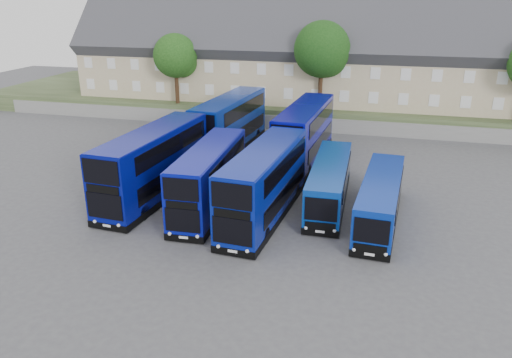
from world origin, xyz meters
The scene contains 13 objects.
ground centered at (0.00, 0.00, 0.00)m, with size 120.00×120.00×0.00m, color #4C4B51.
retaining_wall centered at (0.00, 24.00, 0.75)m, with size 70.00×0.40×1.50m, color slate.
earth_bank centered at (0.00, 34.00, 1.00)m, with size 80.00×20.00×2.00m, color #3A4829.
terrace_row centered at (3.00, 30.00, 6.60)m, with size 60.00×10.40×11.20m.
dd_front_left centered at (-6.69, 3.46, 2.36)m, with size 3.66×12.24×4.80m.
dd_front_mid centered at (-2.22, 2.45, 2.07)m, with size 2.87×10.69×4.21m.
dd_front_right centered at (1.67, 2.01, 2.24)m, with size 3.48×11.63×4.56m.
dd_rear_left centered at (-4.97, 15.88, 2.35)m, with size 3.84×12.23×4.79m.
dd_rear_right centered at (2.24, 14.11, 2.36)m, with size 3.51×12.19×4.79m.
coach_east_a centered at (5.46, 5.30, 1.44)m, with size 2.51×10.85×2.95m.
coach_east_b centered at (8.91, 3.13, 1.42)m, with size 2.94×10.75×2.90m.
tree_west centered at (-13.85, 25.10, 7.05)m, with size 4.80×4.80×7.65m.
tree_mid centered at (2.15, 25.60, 8.07)m, with size 5.76×5.76×9.18m.
Camera 1 is at (8.59, -26.85, 13.76)m, focal length 35.00 mm.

